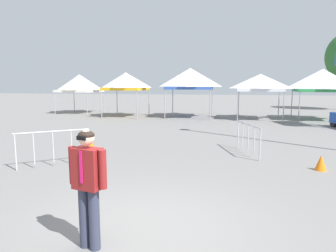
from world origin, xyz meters
TOP-DOWN VIEW (x-y plane):
  - ground_plane at (0.00, 0.00)m, footprint 140.00×140.00m
  - canopy_tent_center at (-11.43, 18.57)m, footprint 3.19×3.19m
  - canopy_tent_left_of_center at (-6.54, 16.69)m, footprint 3.00×3.00m
  - canopy_tent_behind_right at (-1.73, 17.35)m, footprint 3.41×3.41m
  - canopy_tent_behind_left at (3.25, 17.00)m, footprint 3.16×3.16m
  - canopy_tent_right_of_center at (7.38, 17.60)m, footprint 3.54×3.54m
  - person_foreground at (-0.63, -0.82)m, footprint 0.64×0.32m
  - crowd_barrier_near_person at (-3.78, 3.04)m, footprint 1.68×1.35m
  - crowd_barrier_mid_lot at (1.96, 5.93)m, footprint 0.73×2.00m
  - traffic_cone_lot_center at (-4.07, 5.91)m, footprint 0.32×0.32m
  - traffic_cone_near_barrier at (3.89, 4.27)m, footprint 0.32×0.32m

SIDE VIEW (x-z plane):
  - ground_plane at x=0.00m, z-range 0.00..0.00m
  - traffic_cone_near_barrier at x=3.89m, z-range 0.00..0.46m
  - traffic_cone_lot_center at x=-4.07m, z-range 0.00..0.46m
  - crowd_barrier_near_person at x=-3.78m, z-range 0.22..1.29m
  - crowd_barrier_mid_lot at x=1.96m, z-range 0.22..1.29m
  - person_foreground at x=-0.63m, z-range 0.14..1.92m
  - canopy_tent_center at x=-11.43m, z-range 0.90..4.19m
  - canopy_tent_behind_left at x=3.25m, z-range 0.98..4.16m
  - canopy_tent_left_of_center at x=-6.54m, z-range 1.00..4.35m
  - canopy_tent_right_of_center at x=7.38m, z-range 0.97..4.48m
  - canopy_tent_behind_right at x=-1.73m, z-range 1.04..4.70m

